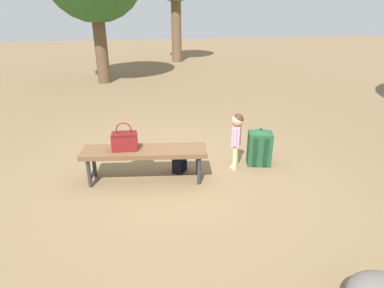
# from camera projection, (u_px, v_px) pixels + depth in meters

# --- Properties ---
(ground_plane) EXTENTS (40.00, 40.00, 0.00)m
(ground_plane) POSITION_uv_depth(u_px,v_px,m) (176.00, 177.00, 4.42)
(ground_plane) COLOR brown
(ground_plane) RESTS_ON ground
(park_bench) EXTENTS (1.64, 0.59, 0.45)m
(park_bench) POSITION_uv_depth(u_px,v_px,m) (145.00, 153.00, 4.19)
(park_bench) COLOR brown
(park_bench) RESTS_ON ground
(handbag) EXTENTS (0.33, 0.20, 0.37)m
(handbag) POSITION_uv_depth(u_px,v_px,m) (125.00, 140.00, 4.11)
(handbag) COLOR maroon
(handbag) RESTS_ON park_bench
(child_standing) EXTENTS (0.17, 0.20, 0.82)m
(child_standing) POSITION_uv_depth(u_px,v_px,m) (237.00, 133.00, 4.44)
(child_standing) COLOR #CCCC8C
(child_standing) RESTS_ON ground
(backpack_large) EXTENTS (0.38, 0.34, 0.56)m
(backpack_large) POSITION_uv_depth(u_px,v_px,m) (260.00, 146.00, 4.68)
(backpack_large) COLOR #1E4C2D
(backpack_large) RESTS_ON ground
(backpack_small) EXTENTS (0.22, 0.23, 0.31)m
(backpack_small) POSITION_uv_depth(u_px,v_px,m) (180.00, 161.00, 4.50)
(backpack_small) COLOR black
(backpack_small) RESTS_ON ground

